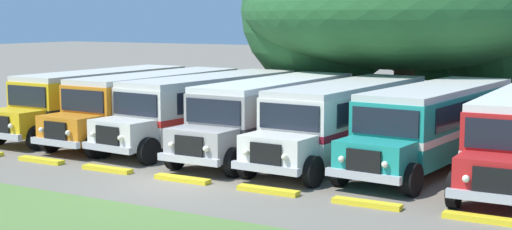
% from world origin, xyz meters
% --- Properties ---
extents(ground_plane, '(220.00, 220.00, 0.00)m').
position_xyz_m(ground_plane, '(0.00, 0.00, 0.00)').
color(ground_plane, slate).
extents(parked_bus_slot_0, '(2.94, 10.87, 2.82)m').
position_xyz_m(parked_bus_slot_0, '(-9.29, 7.08, 1.58)').
color(parked_bus_slot_0, yellow).
rests_on(parked_bus_slot_0, ground_plane).
extents(parked_bus_slot_1, '(2.97, 10.88, 2.82)m').
position_xyz_m(parked_bus_slot_1, '(-6.10, 6.93, 1.58)').
color(parked_bus_slot_1, orange).
rests_on(parked_bus_slot_1, ground_plane).
extents(parked_bus_slot_2, '(3.59, 10.98, 2.82)m').
position_xyz_m(parked_bus_slot_2, '(-3.29, 6.99, 1.58)').
color(parked_bus_slot_2, silver).
rests_on(parked_bus_slot_2, ground_plane).
extents(parked_bus_slot_3, '(2.84, 10.86, 2.82)m').
position_xyz_m(parked_bus_slot_3, '(0.01, 6.69, 1.58)').
color(parked_bus_slot_3, '#9E9993').
rests_on(parked_bus_slot_3, ground_plane).
extents(parked_bus_slot_4, '(3.19, 10.91, 2.82)m').
position_xyz_m(parked_bus_slot_4, '(3.09, 6.70, 1.58)').
color(parked_bus_slot_4, silver).
rests_on(parked_bus_slot_4, ground_plane).
extents(parked_bus_slot_5, '(3.55, 10.97, 2.82)m').
position_xyz_m(parked_bus_slot_5, '(6.32, 7.14, 1.58)').
color(parked_bus_slot_5, teal).
rests_on(parked_bus_slot_5, ground_plane).
extents(curb_wheelstop_1, '(2.00, 0.36, 0.15)m').
position_xyz_m(curb_wheelstop_1, '(-6.28, 0.45, 0.07)').
color(curb_wheelstop_1, yellow).
rests_on(curb_wheelstop_1, ground_plane).
extents(curb_wheelstop_2, '(2.00, 0.36, 0.15)m').
position_xyz_m(curb_wheelstop_2, '(-3.14, 0.45, 0.07)').
color(curb_wheelstop_2, yellow).
rests_on(curb_wheelstop_2, ground_plane).
extents(curb_wheelstop_3, '(2.00, 0.36, 0.15)m').
position_xyz_m(curb_wheelstop_3, '(0.00, 0.45, 0.07)').
color(curb_wheelstop_3, yellow).
rests_on(curb_wheelstop_3, ground_plane).
extents(curb_wheelstop_4, '(2.00, 0.36, 0.15)m').
position_xyz_m(curb_wheelstop_4, '(3.14, 0.45, 0.07)').
color(curb_wheelstop_4, yellow).
rests_on(curb_wheelstop_4, ground_plane).
extents(curb_wheelstop_5, '(2.00, 0.36, 0.15)m').
position_xyz_m(curb_wheelstop_5, '(6.28, 0.45, 0.07)').
color(curb_wheelstop_5, yellow).
rests_on(curb_wheelstop_5, ground_plane).
extents(curb_wheelstop_6, '(2.00, 0.36, 0.15)m').
position_xyz_m(curb_wheelstop_6, '(9.43, 0.45, 0.07)').
color(curb_wheelstop_6, yellow).
rests_on(curb_wheelstop_6, ground_plane).
extents(broad_shade_tree, '(17.52, 17.39, 10.62)m').
position_xyz_m(broad_shade_tree, '(2.51, 17.72, 5.71)').
color(broad_shade_tree, brown).
rests_on(broad_shade_tree, ground_plane).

